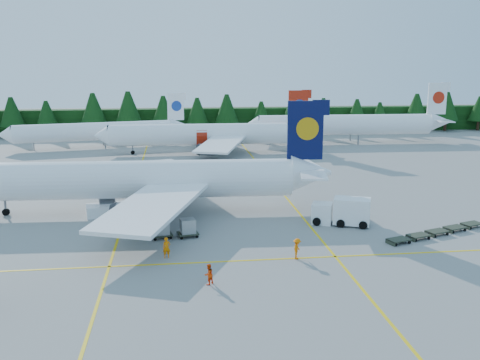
{
  "coord_description": "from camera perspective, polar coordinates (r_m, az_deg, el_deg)",
  "views": [
    {
      "loc": [
        -8.05,
        -50.19,
        17.19
      ],
      "look_at": [
        -0.58,
        11.14,
        3.5
      ],
      "focal_mm": 40.0,
      "sensor_mm": 36.0,
      "label": 1
    }
  ],
  "objects": [
    {
      "name": "crew_b",
      "position": [
        42.75,
        -3.37,
        -10.01
      ],
      "size": [
        1.04,
        1.03,
        1.7
      ],
      "primitive_type": "imported",
      "rotation": [
        0.0,
        0.0,
        3.85
      ],
      "color": "#F13A05",
      "rests_on": "ground"
    },
    {
      "name": "crew_a",
      "position": [
        48.53,
        -7.83,
        -7.17
      ],
      "size": [
        0.76,
        0.56,
        1.91
      ],
      "primitive_type": "imported",
      "rotation": [
        0.0,
        0.0,
        0.16
      ],
      "color": "orange",
      "rests_on": "ground"
    },
    {
      "name": "service_truck",
      "position": [
        58.58,
        10.74,
        -3.3
      ],
      "size": [
        6.52,
        4.3,
        2.96
      ],
      "rotation": [
        0.0,
        0.0,
        -0.37
      ],
      "color": "white",
      "rests_on": "ground"
    },
    {
      "name": "airliner_red",
      "position": [
        102.75,
        -4.51,
        4.84
      ],
      "size": [
        40.74,
        33.55,
        11.85
      ],
      "rotation": [
        0.0,
        0.0,
        -0.01
      ],
      "color": "white",
      "rests_on": "ground"
    },
    {
      "name": "uld_pair",
      "position": [
        53.89,
        -6.98,
        -5.04
      ],
      "size": [
        4.88,
        1.96,
        1.55
      ],
      "rotation": [
        0.0,
        0.0,
        0.19
      ],
      "color": "#2D3224",
      "rests_on": "ground"
    },
    {
      "name": "ground",
      "position": [
        53.66,
        2.07,
        -6.2
      ],
      "size": [
        320.0,
        320.0,
        0.0
      ],
      "primitive_type": "plane",
      "color": "gray",
      "rests_on": "ground"
    },
    {
      "name": "taxi_stripe_cross",
      "position": [
        48.1,
        3.19,
        -8.46
      ],
      "size": [
        80.0,
        0.25,
        0.01
      ],
      "primitive_type": "cube",
      "color": "yellow",
      "rests_on": "ground"
    },
    {
      "name": "taxi_stripe_a",
      "position": [
        72.51,
        -11.45,
        -1.47
      ],
      "size": [
        0.25,
        120.0,
        0.01
      ],
      "primitive_type": "cube",
      "color": "yellow",
      "rests_on": "ground"
    },
    {
      "name": "airstairs",
      "position": [
        63.37,
        -13.93,
        -2.74
      ],
      "size": [
        5.19,
        7.05,
        4.33
      ],
      "rotation": [
        0.0,
        0.0,
        0.19
      ],
      "color": "white",
      "rests_on": "ground"
    },
    {
      "name": "dolly_train",
      "position": [
        57.99,
        20.27,
        -5.14
      ],
      "size": [
        12.28,
        5.96,
        0.12
      ],
      "rotation": [
        0.0,
        0.0,
        0.32
      ],
      "color": "#2D3224",
      "rests_on": "ground"
    },
    {
      "name": "crew_c",
      "position": [
        48.1,
        6.11,
        -7.31
      ],
      "size": [
        0.84,
        0.94,
        1.91
      ],
      "primitive_type": "imported",
      "rotation": [
        0.0,
        0.0,
        1.09
      ],
      "color": "orange",
      "rests_on": "ground"
    },
    {
      "name": "treeline_hedge",
      "position": [
        133.2,
        -3.46,
        6.36
      ],
      "size": [
        220.0,
        4.0,
        6.0
      ],
      "primitive_type": "cube",
      "color": "black",
      "rests_on": "ground"
    },
    {
      "name": "airliner_navy",
      "position": [
        62.81,
        -12.32,
        -0.05
      ],
      "size": [
        44.16,
        36.29,
        12.83
      ],
      "rotation": [
        0.0,
        0.0,
        -0.04
      ],
      "color": "white",
      "rests_on": "ground"
    },
    {
      "name": "airliner_far_right",
      "position": [
        117.59,
        10.55,
        5.85
      ],
      "size": [
        44.03,
        5.58,
        12.8
      ],
      "rotation": [
        0.0,
        0.0,
        -0.03
      ],
      "color": "white",
      "rests_on": "ground"
    },
    {
      "name": "taxi_stripe_b",
      "position": [
        73.62,
        4.26,
        -1.04
      ],
      "size": [
        0.25,
        120.0,
        0.01
      ],
      "primitive_type": "cube",
      "color": "yellow",
      "rests_on": "ground"
    },
    {
      "name": "airliner_far_left",
      "position": [
        113.43,
        -15.78,
        5.02
      ],
      "size": [
        36.43,
        10.23,
        10.7
      ],
      "rotation": [
        0.0,
        0.0,
        0.2
      ],
      "color": "white",
      "rests_on": "ground"
    }
  ]
}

